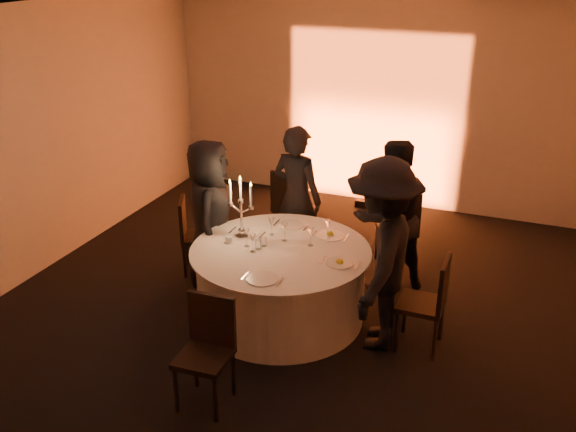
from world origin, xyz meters
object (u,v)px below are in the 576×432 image
at_px(candelabra, 241,216).
at_px(guest_back_right, 390,217).
at_px(chair_back_left, 291,205).
at_px(coffee_cup, 229,240).
at_px(guest_back_left, 297,198).
at_px(guest_right, 382,255).
at_px(banquet_table, 281,284).
at_px(guest_left, 210,215).
at_px(chair_front, 207,345).
at_px(chair_left, 193,231).
at_px(chair_back_right, 399,226).
at_px(chair_right, 430,299).

bearing_deg(candelabra, guest_back_right, 33.90).
xyz_separation_m(chair_back_left, coffee_cup, (-0.03, -1.64, 0.24)).
bearing_deg(guest_back_left, guest_right, 149.96).
height_order(banquet_table, guest_left, guest_left).
bearing_deg(coffee_cup, guest_left, 136.66).
distance_m(banquet_table, chair_front, 1.41).
bearing_deg(guest_right, chair_back_left, -140.97).
bearing_deg(chair_left, guest_back_right, -103.51).
xyz_separation_m(banquet_table, candelabra, (-0.48, 0.11, 0.62)).
bearing_deg(guest_left, guest_back_left, -62.52).
xyz_separation_m(banquet_table, chair_back_right, (0.86, 1.50, 0.16)).
xyz_separation_m(guest_back_right, candelabra, (-1.34, -0.90, 0.15)).
height_order(chair_right, coffee_cup, chair_right).
bearing_deg(chair_back_right, coffee_cup, 20.13).
relative_size(chair_back_right, coffee_cup, 8.82).
bearing_deg(chair_front, chair_back_left, 95.88).
bearing_deg(guest_back_right, guest_right, 58.50).
xyz_separation_m(chair_left, guest_left, (0.36, -0.20, 0.34)).
distance_m(chair_back_left, guest_back_left, 0.61).
bearing_deg(guest_back_right, coffee_cup, -3.55).
relative_size(banquet_table, guest_back_left, 1.05).
relative_size(chair_left, chair_back_right, 0.93).
xyz_separation_m(chair_back_left, chair_right, (2.01, -1.59, -0.03)).
distance_m(chair_front, guest_back_right, 2.61).
bearing_deg(chair_left, guest_left, -144.83).
relative_size(chair_back_right, guest_left, 0.58).
bearing_deg(chair_left, guest_back_left, -86.84).
bearing_deg(chair_right, chair_left, -100.81).
bearing_deg(chair_back_right, guest_left, 4.46).
relative_size(guest_left, guest_back_left, 0.98).
bearing_deg(chair_right, chair_back_right, -156.79).
bearing_deg(chair_left, candelabra, -142.92).
relative_size(chair_right, guest_right, 0.51).
relative_size(guest_left, guest_right, 0.91).
distance_m(chair_front, guest_right, 1.78).
xyz_separation_m(chair_back_right, guest_back_left, (-1.12, -0.37, 0.31)).
bearing_deg(candelabra, guest_back_left, 78.11).
xyz_separation_m(chair_left, chair_back_left, (0.81, 1.04, 0.06)).
height_order(guest_left, guest_right, guest_right).
xyz_separation_m(chair_left, chair_right, (2.82, -0.55, 0.03)).
bearing_deg(guest_back_right, guest_left, -20.76).
bearing_deg(guest_left, chair_back_right, -78.11).
xyz_separation_m(chair_back_left, chair_back_right, (1.38, -0.09, -0.02)).
bearing_deg(chair_front, candelabra, 102.32).
distance_m(guest_back_left, guest_right, 1.76).
bearing_deg(chair_back_right, chair_front, 44.62).
bearing_deg(chair_front, guest_back_right, 66.30).
distance_m(guest_back_left, candelabra, 1.05).
xyz_separation_m(chair_back_left, guest_left, (-0.45, -1.24, 0.28)).
bearing_deg(guest_back_left, guest_left, 60.61).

